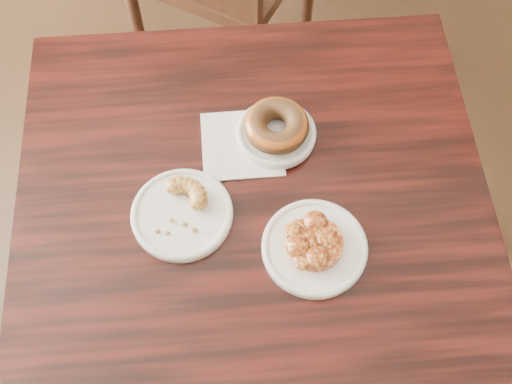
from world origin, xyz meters
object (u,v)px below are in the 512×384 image
(cafe_table, at_px, (255,282))
(cruller_fragment, at_px, (181,209))
(glazed_donut, at_px, (277,126))
(apple_fritter, at_px, (315,243))

(cafe_table, relative_size, cruller_fragment, 8.07)
(glazed_donut, bearing_deg, cruller_fragment, -119.73)
(cafe_table, distance_m, glazed_donut, 0.44)
(apple_fritter, distance_m, cruller_fragment, 0.23)
(cafe_table, distance_m, cruller_fragment, 0.42)
(cruller_fragment, bearing_deg, glazed_donut, 60.27)
(glazed_donut, bearing_deg, cafe_table, -90.10)
(apple_fritter, height_order, cruller_fragment, apple_fritter)
(cafe_table, relative_size, glazed_donut, 7.05)
(cafe_table, height_order, glazed_donut, glazed_donut)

